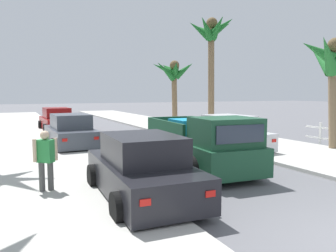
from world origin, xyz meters
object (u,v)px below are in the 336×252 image
object	(u,v)px
palm_tree_left_fore	(333,60)
palm_tree_left_back	(174,73)
car_right_near	(57,120)
pedestrian	(46,158)
car_left_near	(228,134)
pickup_truck	(202,145)
car_right_mid	(142,169)
palm_tree_right_fore	(211,39)
car_left_mid	(71,132)

from	to	relation	value
palm_tree_left_fore	palm_tree_left_back	world-z (taller)	palm_tree_left_back
car_right_near	pedestrian	xyz separation A→B (m)	(-2.05, -14.33, 0.20)
car_left_near	pickup_truck	bearing A→B (deg)	-137.43
car_right_mid	palm_tree_right_fore	size ratio (longest dim) A/B	0.59
car_right_near	car_left_near	bearing A→B (deg)	-62.16
car_left_near	palm_tree_left_back	world-z (taller)	palm_tree_left_back
pickup_truck	palm_tree_left_fore	world-z (taller)	palm_tree_left_fore
pickup_truck	palm_tree_right_fore	distance (m)	12.46
pickup_truck	car_left_near	size ratio (longest dim) A/B	1.23
car_left_near	car_right_mid	bearing A→B (deg)	-140.83
car_left_near	car_left_mid	size ratio (longest dim) A/B	1.00
car_left_mid	car_right_near	bearing A→B (deg)	87.59
palm_tree_left_fore	car_left_mid	bearing A→B (deg)	150.68
palm_tree_left_back	palm_tree_right_fore	bearing A→B (deg)	-90.84
palm_tree_left_fore	pedestrian	world-z (taller)	palm_tree_left_fore
palm_tree_right_fore	car_right_mid	bearing A→B (deg)	-128.87
car_right_mid	car_right_near	bearing A→B (deg)	89.79
car_right_near	palm_tree_left_back	world-z (taller)	palm_tree_left_back
car_right_mid	pedestrian	distance (m)	2.38
car_left_mid	car_right_mid	bearing A→B (deg)	-88.34
palm_tree_right_fore	pickup_truck	bearing A→B (deg)	-124.03
car_left_mid	car_right_mid	world-z (taller)	same
car_right_mid	palm_tree_left_fore	xyz separation A→B (m)	(9.81, 2.80, 3.16)
palm_tree_right_fore	palm_tree_left_back	xyz separation A→B (m)	(0.08, 5.61, -1.89)
car_left_near	car_right_mid	size ratio (longest dim) A/B	1.00
car_left_mid	pedestrian	bearing A→B (deg)	-103.74
car_left_near	palm_tree_left_fore	world-z (taller)	palm_tree_left_fore
car_right_near	palm_tree_left_back	xyz separation A→B (m)	(9.24, 1.43, 3.35)
car_left_near	palm_tree_right_fore	size ratio (longest dim) A/B	0.59
palm_tree_left_fore	pedestrian	bearing A→B (deg)	-172.70
palm_tree_left_fore	palm_tree_left_back	bearing A→B (deg)	92.05
palm_tree_left_fore	palm_tree_right_fore	size ratio (longest dim) A/B	0.67
car_right_near	car_right_mid	bearing A→B (deg)	-90.21
car_left_near	palm_tree_right_fore	distance (m)	9.17
car_right_mid	palm_tree_right_fore	xyz separation A→B (m)	(9.21, 11.43, 5.24)
palm_tree_right_fore	pedestrian	xyz separation A→B (m)	(-11.21, -10.14, -5.04)
car_left_near	palm_tree_left_fore	bearing A→B (deg)	-25.73
car_right_near	car_left_mid	bearing A→B (deg)	-92.41
palm_tree_left_fore	pedestrian	xyz separation A→B (m)	(-11.80, -1.51, -2.96)
pickup_truck	car_left_near	world-z (taller)	pickup_truck
pedestrian	car_left_mid	bearing A→B (deg)	76.26
car_right_near	car_right_mid	distance (m)	15.62
palm_tree_right_fore	pedestrian	bearing A→B (deg)	-137.86
car_right_near	palm_tree_right_fore	bearing A→B (deg)	-24.56
car_left_near	car_right_near	size ratio (longest dim) A/B	1.00
car_right_near	pickup_truck	bearing A→B (deg)	-78.33
car_left_near	car_left_mid	world-z (taller)	same
car_right_near	palm_tree_left_fore	bearing A→B (deg)	-52.74
car_right_near	car_left_mid	size ratio (longest dim) A/B	1.00
pickup_truck	pedestrian	world-z (taller)	pickup_truck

